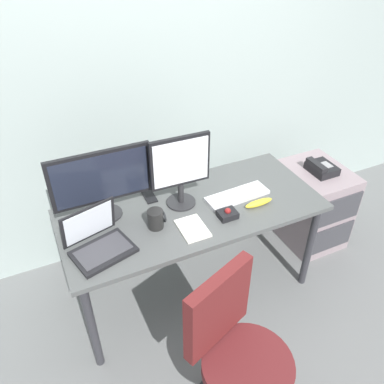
{
  "coord_description": "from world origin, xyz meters",
  "views": [
    {
      "loc": [
        -0.8,
        -1.71,
        2.21
      ],
      "look_at": [
        0.0,
        0.0,
        0.84
      ],
      "focal_mm": 36.97,
      "sensor_mm": 36.0,
      "label": 1
    }
  ],
  "objects_px": {
    "desk_phone": "(321,168)",
    "office_chair": "(237,363)",
    "file_cabinet": "(312,205)",
    "paper_notepad": "(193,228)",
    "monitor_side": "(180,167)",
    "banana": "(259,203)",
    "trackball_mouse": "(227,214)",
    "laptop": "(98,241)",
    "cell_phone": "(149,196)",
    "coffee_mug": "(156,219)",
    "keyboard": "(237,195)",
    "monitor_main": "(102,180)"
  },
  "relations": [
    {
      "from": "trackball_mouse",
      "to": "file_cabinet",
      "type": "bearing_deg",
      "value": 15.75
    },
    {
      "from": "desk_phone",
      "to": "office_chair",
      "type": "relative_size",
      "value": 0.22
    },
    {
      "from": "banana",
      "to": "monitor_side",
      "type": "bearing_deg",
      "value": 152.01
    },
    {
      "from": "office_chair",
      "to": "trackball_mouse",
      "type": "xyz_separation_m",
      "value": [
        0.3,
        0.67,
        0.33
      ]
    },
    {
      "from": "trackball_mouse",
      "to": "monitor_side",
      "type": "bearing_deg",
      "value": 128.81
    },
    {
      "from": "file_cabinet",
      "to": "cell_phone",
      "type": "height_order",
      "value": "cell_phone"
    },
    {
      "from": "monitor_side",
      "to": "banana",
      "type": "relative_size",
      "value": 2.41
    },
    {
      "from": "monitor_side",
      "to": "desk_phone",
      "type": "bearing_deg",
      "value": 0.21
    },
    {
      "from": "monitor_main",
      "to": "file_cabinet",
      "type": "bearing_deg",
      "value": -2.18
    },
    {
      "from": "office_chair",
      "to": "banana",
      "type": "xyz_separation_m",
      "value": [
        0.53,
        0.69,
        0.33
      ]
    },
    {
      "from": "monitor_main",
      "to": "trackball_mouse",
      "type": "bearing_deg",
      "value": -26.61
    },
    {
      "from": "cell_phone",
      "to": "file_cabinet",
      "type": "bearing_deg",
      "value": -4.24
    },
    {
      "from": "coffee_mug",
      "to": "banana",
      "type": "bearing_deg",
      "value": -7.21
    },
    {
      "from": "keyboard",
      "to": "banana",
      "type": "height_order",
      "value": "banana"
    },
    {
      "from": "desk_phone",
      "to": "monitor_main",
      "type": "relative_size",
      "value": 0.35
    },
    {
      "from": "trackball_mouse",
      "to": "cell_phone",
      "type": "xyz_separation_m",
      "value": [
        -0.35,
        0.38,
        -0.02
      ]
    },
    {
      "from": "monitor_main",
      "to": "paper_notepad",
      "type": "bearing_deg",
      "value": -39.15
    },
    {
      "from": "trackball_mouse",
      "to": "coffee_mug",
      "type": "xyz_separation_m",
      "value": [
        -0.41,
        0.1,
        0.03
      ]
    },
    {
      "from": "office_chair",
      "to": "cell_phone",
      "type": "xyz_separation_m",
      "value": [
        -0.05,
        1.05,
        0.31
      ]
    },
    {
      "from": "desk_phone",
      "to": "office_chair",
      "type": "distance_m",
      "value": 1.54
    },
    {
      "from": "desk_phone",
      "to": "office_chair",
      "type": "xyz_separation_m",
      "value": [
        -1.21,
        -0.91,
        -0.26
      ]
    },
    {
      "from": "monitor_main",
      "to": "cell_phone",
      "type": "relative_size",
      "value": 4.08
    },
    {
      "from": "trackball_mouse",
      "to": "banana",
      "type": "xyz_separation_m",
      "value": [
        0.23,
        0.02,
        -0.0
      ]
    },
    {
      "from": "file_cabinet",
      "to": "keyboard",
      "type": "relative_size",
      "value": 1.53
    },
    {
      "from": "keyboard",
      "to": "coffee_mug",
      "type": "relative_size",
      "value": 3.66
    },
    {
      "from": "desk_phone",
      "to": "monitor_side",
      "type": "distance_m",
      "value": 1.15
    },
    {
      "from": "banana",
      "to": "office_chair",
      "type": "bearing_deg",
      "value": -127.56
    },
    {
      "from": "trackball_mouse",
      "to": "coffee_mug",
      "type": "bearing_deg",
      "value": 166.7
    },
    {
      "from": "laptop",
      "to": "trackball_mouse",
      "type": "height_order",
      "value": "laptop"
    },
    {
      "from": "monitor_side",
      "to": "keyboard",
      "type": "bearing_deg",
      "value": -15.03
    },
    {
      "from": "file_cabinet",
      "to": "trackball_mouse",
      "type": "relative_size",
      "value": 5.78
    },
    {
      "from": "coffee_mug",
      "to": "banana",
      "type": "xyz_separation_m",
      "value": [
        0.64,
        -0.08,
        -0.04
      ]
    },
    {
      "from": "office_chair",
      "to": "monitor_main",
      "type": "distance_m",
      "value": 1.19
    },
    {
      "from": "keyboard",
      "to": "banana",
      "type": "distance_m",
      "value": 0.15
    },
    {
      "from": "file_cabinet",
      "to": "monitor_side",
      "type": "distance_m",
      "value": 1.29
    },
    {
      "from": "office_chair",
      "to": "keyboard",
      "type": "xyz_separation_m",
      "value": [
        0.45,
        0.82,
        0.32
      ]
    },
    {
      "from": "file_cabinet",
      "to": "laptop",
      "type": "relative_size",
      "value": 1.74
    },
    {
      "from": "keyboard",
      "to": "laptop",
      "type": "relative_size",
      "value": 1.14
    },
    {
      "from": "file_cabinet",
      "to": "laptop",
      "type": "bearing_deg",
      "value": -173.15
    },
    {
      "from": "cell_phone",
      "to": "banana",
      "type": "xyz_separation_m",
      "value": [
        0.58,
        -0.37,
        0.02
      ]
    },
    {
      "from": "laptop",
      "to": "cell_phone",
      "type": "relative_size",
      "value": 2.58
    },
    {
      "from": "laptop",
      "to": "coffee_mug",
      "type": "distance_m",
      "value": 0.34
    },
    {
      "from": "laptop",
      "to": "cell_phone",
      "type": "height_order",
      "value": "laptop"
    },
    {
      "from": "file_cabinet",
      "to": "paper_notepad",
      "type": "bearing_deg",
      "value": -166.79
    },
    {
      "from": "desk_phone",
      "to": "monitor_side",
      "type": "bearing_deg",
      "value": -179.79
    },
    {
      "from": "paper_notepad",
      "to": "banana",
      "type": "bearing_deg",
      "value": 3.37
    },
    {
      "from": "banana",
      "to": "desk_phone",
      "type": "bearing_deg",
      "value": 18.33
    },
    {
      "from": "cell_phone",
      "to": "banana",
      "type": "bearing_deg",
      "value": -31.12
    },
    {
      "from": "file_cabinet",
      "to": "banana",
      "type": "bearing_deg",
      "value": -160.65
    },
    {
      "from": "office_chair",
      "to": "paper_notepad",
      "type": "bearing_deg",
      "value": 84.02
    }
  ]
}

